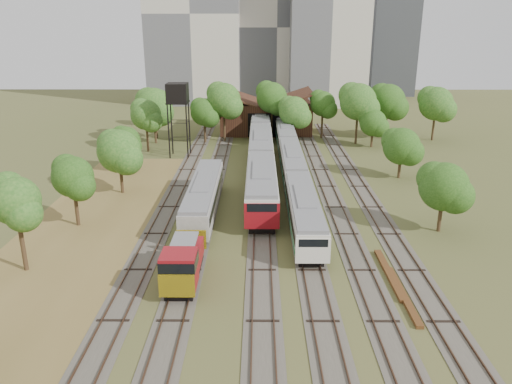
{
  "coord_description": "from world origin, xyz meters",
  "views": [
    {
      "loc": [
        -2.3,
        -32.74,
        18.8
      ],
      "look_at": [
        -2.57,
        15.53,
        2.5
      ],
      "focal_mm": 35.0,
      "sensor_mm": 36.0,
      "label": 1
    }
  ],
  "objects_px": {
    "railcar_green_set": "(292,164)",
    "shunter_locomotive": "(183,264)",
    "railcar_red_set": "(261,165)",
    "water_tower": "(177,95)"
  },
  "relations": [
    {
      "from": "railcar_green_set",
      "to": "water_tower",
      "type": "height_order",
      "value": "water_tower"
    },
    {
      "from": "shunter_locomotive",
      "to": "water_tower",
      "type": "distance_m",
      "value": 39.88
    },
    {
      "from": "railcar_green_set",
      "to": "shunter_locomotive",
      "type": "distance_m",
      "value": 29.6
    },
    {
      "from": "railcar_green_set",
      "to": "railcar_red_set",
      "type": "bearing_deg",
      "value": -152.42
    },
    {
      "from": "railcar_green_set",
      "to": "shunter_locomotive",
      "type": "relative_size",
      "value": 6.43
    },
    {
      "from": "shunter_locomotive",
      "to": "railcar_red_set",
      "type": "bearing_deg",
      "value": 76.89
    },
    {
      "from": "railcar_red_set",
      "to": "shunter_locomotive",
      "type": "relative_size",
      "value": 4.27
    },
    {
      "from": "railcar_red_set",
      "to": "railcar_green_set",
      "type": "bearing_deg",
      "value": 27.58
    },
    {
      "from": "railcar_red_set",
      "to": "railcar_green_set",
      "type": "distance_m",
      "value": 4.52
    },
    {
      "from": "railcar_red_set",
      "to": "water_tower",
      "type": "height_order",
      "value": "water_tower"
    }
  ]
}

